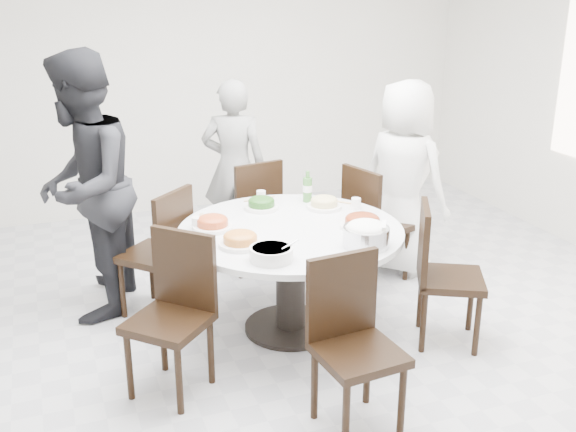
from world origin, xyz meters
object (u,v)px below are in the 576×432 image
object	(u,v)px
chair_nw	(154,252)
chair_ne	(378,223)
chair_s	(359,350)
diner_left	(84,188)
chair_sw	(168,319)
diner_middle	(234,168)
dining_table	(291,280)
soup_bowl	(271,254)
diner_right	(404,178)
rice_bowl	(366,237)
chair_se	(451,276)
chair_n	(248,214)
beverage_bottle	(307,186)

from	to	relation	value
chair_nw	chair_ne	bearing A→B (deg)	136.36
chair_s	diner_left	xyz separation A→B (m)	(-1.19, 1.92, 0.47)
chair_sw	diner_middle	size ratio (longest dim) A/B	0.62
chair_sw	diner_middle	xyz separation A→B (m)	(0.98, 1.99, 0.29)
chair_ne	diner_left	xyz separation A→B (m)	(-2.20, 0.22, 0.47)
dining_table	chair_sw	distance (m)	1.03
chair_nw	diner_middle	world-z (taller)	diner_middle
chair_ne	soup_bowl	bearing A→B (deg)	113.79
chair_nw	diner_right	world-z (taller)	diner_right
rice_bowl	chair_se	bearing A→B (deg)	-5.49
chair_ne	chair_n	size ratio (longest dim) A/B	1.00
chair_ne	beverage_bottle	distance (m)	0.75
chair_nw	soup_bowl	size ratio (longest dim) A/B	3.67
chair_n	rice_bowl	bearing A→B (deg)	88.39
chair_s	diner_right	xyz separation A→B (m)	(1.28, 1.80, 0.32)
dining_table	rice_bowl	size ratio (longest dim) A/B	5.20
diner_middle	rice_bowl	distance (m)	2.01
chair_sw	rice_bowl	distance (m)	1.29
diner_right	chair_sw	bearing A→B (deg)	90.79
chair_n	diner_left	world-z (taller)	diner_left
diner_middle	beverage_bottle	world-z (taller)	diner_middle
diner_middle	diner_left	xyz separation A→B (m)	(-1.30, -0.76, 0.17)
beverage_bottle	soup_bowl	bearing A→B (deg)	-122.88
chair_ne	chair_s	distance (m)	1.98
chair_n	chair_ne	bearing A→B (deg)	135.84
dining_table	chair_ne	xyz separation A→B (m)	(0.95, 0.56, 0.10)
chair_s	soup_bowl	distance (m)	0.79
chair_ne	soup_bowl	world-z (taller)	chair_ne
chair_ne	chair_s	xyz separation A→B (m)	(-1.00, -1.70, 0.00)
rice_bowl	beverage_bottle	distance (m)	0.95
chair_n	rice_bowl	distance (m)	1.66
chair_s	chair_sw	bearing A→B (deg)	136.27
chair_n	diner_right	distance (m)	1.30
diner_middle	chair_s	bearing A→B (deg)	112.67
chair_n	diner_right	world-z (taller)	diner_right
chair_nw	rice_bowl	distance (m)	1.58
chair_s	chair_se	world-z (taller)	same
chair_sw	rice_bowl	size ratio (longest dim) A/B	3.30
chair_se	rice_bowl	xyz separation A→B (m)	(-0.60, 0.06, 0.34)
chair_se	rice_bowl	bearing A→B (deg)	112.58
chair_nw	beverage_bottle	size ratio (longest dim) A/B	4.06
chair_ne	diner_middle	bearing A→B (deg)	27.25
rice_bowl	soup_bowl	bearing A→B (deg)	-179.96
chair_n	diner_left	bearing A→B (deg)	4.61
chair_n	diner_middle	world-z (taller)	diner_middle
chair_se	chair_s	bearing A→B (deg)	150.82
dining_table	rice_bowl	distance (m)	0.71
chair_nw	rice_bowl	size ratio (longest dim) A/B	3.30
dining_table	diner_middle	world-z (taller)	diner_middle
diner_right	rice_bowl	world-z (taller)	diner_right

